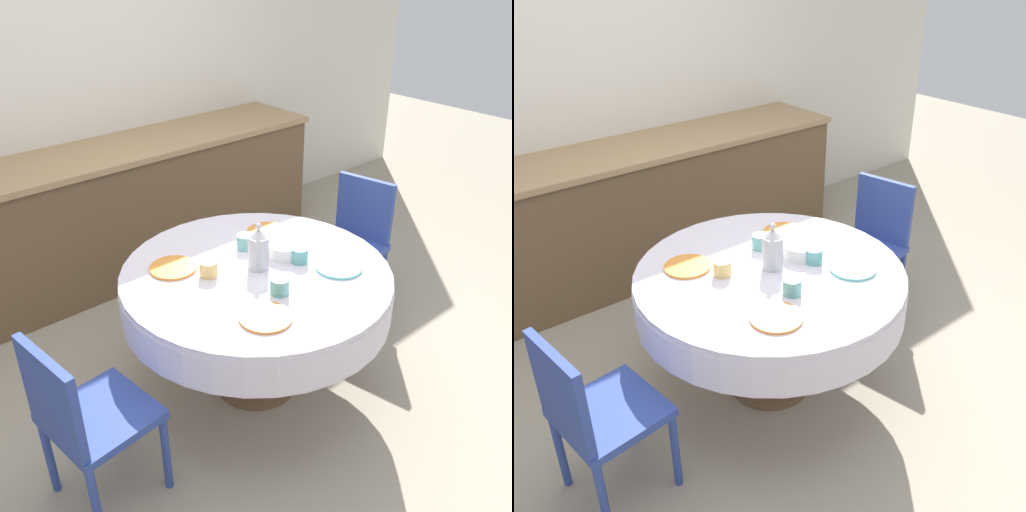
% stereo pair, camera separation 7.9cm
% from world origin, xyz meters
% --- Properties ---
extents(ground_plane, '(12.00, 12.00, 0.00)m').
position_xyz_m(ground_plane, '(0.00, 0.00, 0.00)').
color(ground_plane, '#9E937F').
extents(wall_back, '(7.00, 0.05, 2.60)m').
position_xyz_m(wall_back, '(0.00, 1.90, 1.30)').
color(wall_back, silver).
rests_on(wall_back, ground_plane).
extents(kitchen_counter, '(3.24, 0.64, 0.93)m').
position_xyz_m(kitchen_counter, '(0.00, 1.56, 0.47)').
color(kitchen_counter, brown).
rests_on(kitchen_counter, ground_plane).
extents(dining_table, '(1.34, 1.34, 0.72)m').
position_xyz_m(dining_table, '(0.00, 0.00, 0.60)').
color(dining_table, brown).
rests_on(dining_table, ground_plane).
extents(chair_left, '(0.47, 0.47, 0.86)m').
position_xyz_m(chair_left, '(0.99, 0.20, 0.49)').
color(chair_left, '#2D428E').
rests_on(chair_left, ground_plane).
extents(chair_right, '(0.44, 0.44, 0.86)m').
position_xyz_m(chair_right, '(-1.00, -0.11, 0.49)').
color(chair_right, '#2D428E').
rests_on(chair_right, ground_plane).
extents(plate_near_left, '(0.23, 0.23, 0.01)m').
position_xyz_m(plate_near_left, '(-0.24, -0.33, 0.73)').
color(plate_near_left, orange).
rests_on(plate_near_left, dining_table).
extents(cup_near_left, '(0.09, 0.09, 0.08)m').
position_xyz_m(cup_near_left, '(-0.05, -0.23, 0.76)').
color(cup_near_left, '#5BA39E').
rests_on(cup_near_left, dining_table).
extents(plate_near_right, '(0.23, 0.23, 0.01)m').
position_xyz_m(plate_near_right, '(0.32, -0.25, 0.73)').
color(plate_near_right, '#60BCB7').
rests_on(plate_near_right, dining_table).
extents(cup_near_right, '(0.09, 0.09, 0.08)m').
position_xyz_m(cup_near_right, '(0.22, -0.08, 0.76)').
color(cup_near_right, '#5BA39E').
rests_on(cup_near_right, dining_table).
extents(plate_far_left, '(0.23, 0.23, 0.01)m').
position_xyz_m(plate_far_left, '(-0.30, 0.28, 0.73)').
color(plate_far_left, orange).
rests_on(plate_far_left, dining_table).
extents(cup_far_left, '(0.09, 0.09, 0.08)m').
position_xyz_m(cup_far_left, '(-0.21, 0.11, 0.76)').
color(cup_far_left, '#DBB766').
rests_on(cup_far_left, dining_table).
extents(plate_far_right, '(0.23, 0.23, 0.01)m').
position_xyz_m(plate_far_right, '(0.31, 0.26, 0.73)').
color(plate_far_right, orange).
rests_on(plate_far_right, dining_table).
extents(cup_far_right, '(0.09, 0.09, 0.08)m').
position_xyz_m(cup_far_right, '(0.10, 0.21, 0.76)').
color(cup_far_right, '#5BA39E').
rests_on(cup_far_right, dining_table).
extents(coffee_carafe, '(0.10, 0.10, 0.24)m').
position_xyz_m(coffee_carafe, '(0.03, 0.01, 0.83)').
color(coffee_carafe, '#B2B2B7').
rests_on(coffee_carafe, dining_table).
extents(fruit_bowl, '(0.20, 0.20, 0.07)m').
position_xyz_m(fruit_bowl, '(0.22, 0.02, 0.76)').
color(fruit_bowl, silver).
rests_on(fruit_bowl, dining_table).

